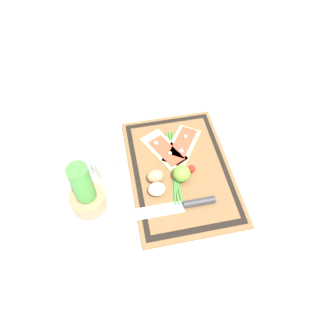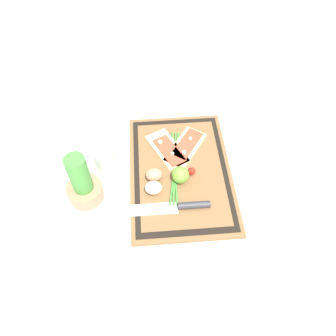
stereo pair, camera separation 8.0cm
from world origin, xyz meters
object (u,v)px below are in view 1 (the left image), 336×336
object	(u,v)px
pizza_slice_far	(164,149)
cherry_tomato_red	(192,169)
knife	(186,205)
pizza_slice_near	(182,145)
lime	(182,174)
herb_pot	(86,194)
egg_brown	(155,176)
egg_pink	(157,189)
sauce_jar	(104,167)

from	to	relation	value
pizza_slice_far	cherry_tomato_red	size ratio (longest dim) A/B	7.48
pizza_slice_far	knife	bearing A→B (deg)	-174.88
pizza_slice_near	lime	bearing A→B (deg)	165.95
cherry_tomato_red	herb_pot	size ratio (longest dim) A/B	0.13
pizza_slice_near	pizza_slice_far	world-z (taller)	same
pizza_slice_far	egg_brown	bearing A→B (deg)	156.34
pizza_slice_far	knife	size ratio (longest dim) A/B	0.69
knife	herb_pot	world-z (taller)	herb_pot
egg_brown	egg_pink	size ratio (longest dim) A/B	1.00
egg_pink	cherry_tomato_red	xyz separation A→B (m)	(0.06, -0.13, -0.01)
pizza_slice_far	cherry_tomato_red	world-z (taller)	cherry_tomato_red
pizza_slice_near	lime	world-z (taller)	lime
knife	egg_brown	xyz separation A→B (m)	(0.12, 0.07, 0.01)
pizza_slice_near	knife	size ratio (longest dim) A/B	0.70
egg_brown	lime	distance (m)	0.09
cherry_tomato_red	herb_pot	distance (m)	0.35
pizza_slice_far	lime	size ratio (longest dim) A/B	3.39
lime	knife	bearing A→B (deg)	173.99
egg_brown	cherry_tomato_red	world-z (taller)	egg_brown
lime	herb_pot	world-z (taller)	herb_pot
egg_brown	herb_pot	world-z (taller)	herb_pot
pizza_slice_near	cherry_tomato_red	size ratio (longest dim) A/B	7.56
pizza_slice_near	sauce_jar	xyz separation A→B (m)	(-0.06, 0.28, 0.02)
knife	sauce_jar	size ratio (longest dim) A/B	2.54
pizza_slice_far	egg_brown	world-z (taller)	egg_brown
lime	pizza_slice_far	bearing A→B (deg)	13.77
egg_brown	egg_pink	world-z (taller)	same
pizza_slice_far	herb_pot	xyz separation A→B (m)	(-0.16, 0.27, 0.04)
pizza_slice_far	herb_pot	distance (m)	0.32
egg_brown	lime	bearing A→B (deg)	-97.62
knife	cherry_tomato_red	size ratio (longest dim) A/B	10.82
herb_pot	cherry_tomato_red	bearing A→B (deg)	-81.41
lime	sauce_jar	size ratio (longest dim) A/B	0.52
sauce_jar	egg_pink	bearing A→B (deg)	-126.60
herb_pot	sauce_jar	bearing A→B (deg)	-30.24
knife	lime	world-z (taller)	lime
knife	lime	size ratio (longest dim) A/B	4.91
herb_pot	sauce_jar	world-z (taller)	herb_pot
herb_pot	sauce_jar	size ratio (longest dim) A/B	1.75
pizza_slice_far	egg_brown	size ratio (longest dim) A/B	3.53
pizza_slice_near	pizza_slice_far	bearing A→B (deg)	95.86
knife	lime	distance (m)	0.11
pizza_slice_near	sauce_jar	distance (m)	0.29
pizza_slice_far	egg_pink	size ratio (longest dim) A/B	3.53
knife	herb_pot	size ratio (longest dim) A/B	1.45
cherry_tomato_red	herb_pot	world-z (taller)	herb_pot
pizza_slice_near	knife	bearing A→B (deg)	169.37
knife	egg_pink	size ratio (longest dim) A/B	5.10
herb_pot	lime	bearing A→B (deg)	-84.61
knife	egg_pink	bearing A→B (deg)	50.04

